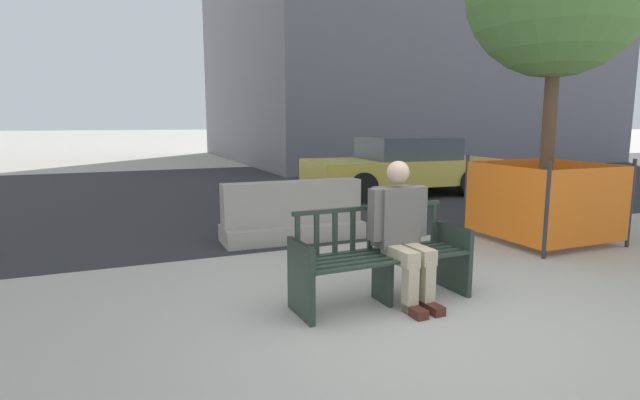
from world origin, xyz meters
TOP-DOWN VIEW (x-y plane):
  - ground_plane at (0.00, 0.00)m, footprint 200.00×200.00m
  - street_asphalt at (0.00, 8.70)m, footprint 120.00×12.00m
  - street_bench at (-0.26, 0.57)m, footprint 1.71×0.58m
  - seated_person at (-0.08, 0.51)m, footprint 0.58×0.73m
  - jersey_barrier_centre at (-0.19, 3.22)m, footprint 2.01×0.71m
  - construction_fence at (3.07, 1.82)m, footprint 1.55×1.55m
  - car_taxi_near at (3.64, 6.47)m, footprint 4.39×2.06m

SIDE VIEW (x-z plane):
  - ground_plane at x=0.00m, z-range 0.00..0.00m
  - street_asphalt at x=0.00m, z-range 0.00..0.01m
  - jersey_barrier_centre at x=-0.19m, z-range -0.08..0.76m
  - street_bench at x=-0.26m, z-range -0.04..0.84m
  - construction_fence at x=3.07m, z-range 0.00..1.19m
  - car_taxi_near at x=3.64m, z-range 0.00..1.32m
  - seated_person at x=-0.08m, z-range 0.03..1.35m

